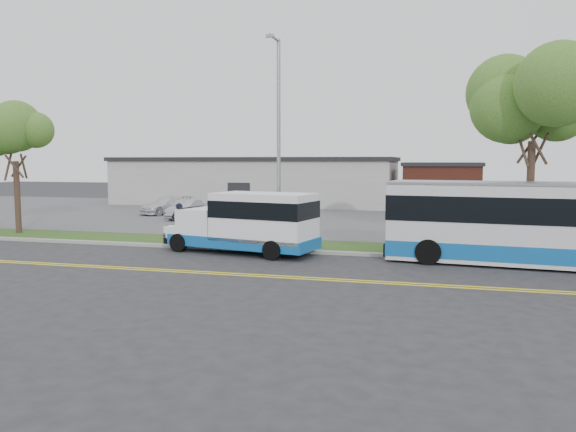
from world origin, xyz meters
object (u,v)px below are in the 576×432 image
(tree_west, at_px, (15,141))
(streetlight_near, at_px, (278,135))
(parked_car_a, at_px, (186,209))
(parked_car_b, at_px, (167,205))
(shuttle_bus, at_px, (250,221))
(pedestrian, at_px, (179,223))
(tree_east, at_px, (533,109))
(transit_bus, at_px, (541,224))

(tree_west, relative_size, streetlight_near, 0.73)
(parked_car_a, height_order, parked_car_b, parked_car_a)
(shuttle_bus, height_order, pedestrian, shuttle_bus)
(shuttle_bus, bearing_deg, streetlight_near, 86.11)
(pedestrian, bearing_deg, shuttle_bus, 128.77)
(streetlight_near, xyz_separation_m, parked_car_b, (-12.17, 12.51, -4.50))
(tree_east, height_order, streetlight_near, streetlight_near)
(tree_east, bearing_deg, pedestrian, -176.00)
(tree_east, relative_size, streetlight_near, 0.88)
(tree_east, relative_size, transit_bus, 0.71)
(transit_bus, distance_m, parked_car_b, 27.50)
(parked_car_b, bearing_deg, parked_car_a, -19.12)
(streetlight_near, xyz_separation_m, pedestrian, (-4.73, -0.83, -4.17))
(streetlight_near, relative_size, shuttle_bus, 1.32)
(tree_east, height_order, pedestrian, tree_east)
(tree_west, height_order, pedestrian, tree_west)
(shuttle_bus, height_order, transit_bus, transit_bus)
(shuttle_bus, height_order, parked_car_b, shuttle_bus)
(transit_bus, relative_size, parked_car_b, 2.69)
(shuttle_bus, relative_size, parked_car_b, 1.65)
(parked_car_a, relative_size, parked_car_b, 0.88)
(tree_west, xyz_separation_m, parked_car_b, (2.83, 12.03, -4.39))
(transit_bus, xyz_separation_m, parked_car_a, (-20.42, 11.75, -0.89))
(tree_east, distance_m, streetlight_near, 11.05)
(parked_car_a, bearing_deg, transit_bus, -30.58)
(tree_east, distance_m, pedestrian, 16.58)
(tree_east, bearing_deg, tree_west, 179.56)
(tree_west, bearing_deg, parked_car_b, 76.75)
(tree_east, height_order, tree_west, tree_east)
(tree_west, xyz_separation_m, shuttle_bus, (14.37, -2.73, -3.70))
(transit_bus, height_order, parked_car_a, transit_bus)
(transit_bus, relative_size, parked_car_a, 3.05)
(streetlight_near, relative_size, pedestrian, 4.93)
(shuttle_bus, bearing_deg, transit_bus, 12.24)
(pedestrian, relative_size, parked_car_a, 0.50)
(transit_bus, distance_m, parked_car_a, 23.58)
(transit_bus, distance_m, pedestrian, 15.88)
(shuttle_bus, relative_size, pedestrian, 3.74)
(shuttle_bus, bearing_deg, parked_car_a, 137.77)
(tree_east, height_order, transit_bus, tree_east)
(transit_bus, height_order, pedestrian, transit_bus)
(transit_bus, bearing_deg, parked_car_a, 155.31)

